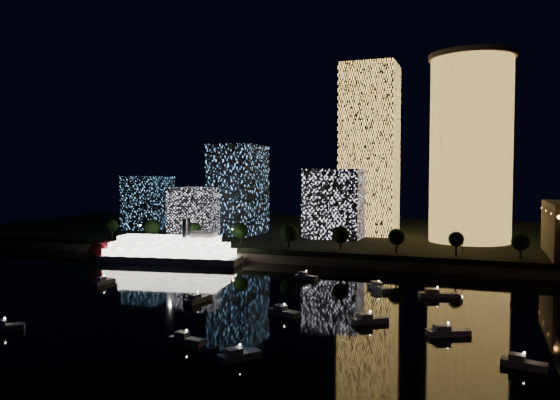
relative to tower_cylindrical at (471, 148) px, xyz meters
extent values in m
plane|color=black|center=(-33.40, -129.24, -42.89)|extent=(520.00, 520.00, 0.00)
cube|color=black|center=(-33.40, 30.76, -40.39)|extent=(420.00, 160.00, 5.00)
cube|color=#6B5E4C|center=(-33.40, -47.24, -41.39)|extent=(420.00, 6.00, 3.00)
cylinder|color=#FFBA51|center=(0.00, 0.00, -1.13)|extent=(32.00, 32.00, 73.53)
cylinder|color=#6B5E4C|center=(0.00, 0.00, 36.64)|extent=(34.00, 34.00, 2.00)
cube|color=#FFBA51|center=(-43.52, 13.37, 0.45)|extent=(24.10, 24.10, 76.68)
cube|color=white|center=(-55.12, -4.54, -23.05)|extent=(24.12, 20.41, 29.68)
cube|color=#5DACFF|center=(-100.46, -5.71, -17.56)|extent=(20.33, 26.43, 40.67)
cube|color=white|center=(-113.98, -18.78, -27.11)|extent=(21.55, 19.59, 21.55)
cube|color=#5DACFF|center=(-152.24, -1.08, -24.72)|extent=(18.82, 20.70, 26.34)
sphere|color=orange|center=(26.10, -39.24, -23.09)|extent=(1.20, 1.20, 1.20)
cube|color=silver|center=(-102.73, -61.52, -41.58)|extent=(53.60, 20.17, 2.62)
cube|color=white|center=(-102.73, -61.52, -39.07)|extent=(49.12, 18.39, 2.40)
cube|color=white|center=(-102.73, -61.52, -36.67)|extent=(44.64, 16.62, 2.40)
cube|color=white|center=(-102.73, -61.52, -34.27)|extent=(38.00, 14.51, 2.40)
cube|color=silver|center=(-89.81, -59.44, -32.20)|extent=(9.66, 7.85, 1.96)
cylinder|color=black|center=(-95.92, -62.64, -29.80)|extent=(1.53, 1.53, 6.54)
cylinder|color=black|center=(-96.62, -58.33, -29.80)|extent=(1.53, 1.53, 6.54)
cylinder|color=maroon|center=(-128.58, -65.68, -39.62)|extent=(9.10, 10.91, 7.64)
cube|color=silver|center=(-1.68, -120.21, -42.29)|extent=(9.04, 6.44, 1.20)
cube|color=silver|center=(-2.85, -120.80, -41.19)|extent=(3.75, 3.40, 1.00)
sphere|color=white|center=(-1.68, -120.21, -40.29)|extent=(0.36, 0.36, 0.36)
cube|color=silver|center=(-63.36, -111.97, -42.29)|extent=(3.97, 9.03, 1.20)
cube|color=silver|center=(-63.54, -113.27, -41.19)|extent=(2.67, 3.34, 1.00)
sphere|color=white|center=(-63.36, -111.97, -40.29)|extent=(0.36, 0.36, 0.36)
cube|color=silver|center=(-35.37, -147.70, -42.29)|extent=(6.80, 7.60, 1.20)
cube|color=silver|center=(-36.10, -148.60, -41.19)|extent=(3.27, 3.38, 1.00)
sphere|color=white|center=(-35.37, -147.70, -40.29)|extent=(0.36, 0.36, 0.36)
cube|color=silver|center=(-88.87, -148.37, -42.29)|extent=(7.34, 6.51, 1.20)
sphere|color=white|center=(-88.87, -148.37, -40.29)|extent=(0.36, 0.36, 0.36)
cube|color=silver|center=(11.37, -135.02, -42.29)|extent=(7.59, 3.76, 1.20)
cube|color=silver|center=(10.30, -134.80, -41.19)|extent=(2.87, 2.37, 1.00)
sphere|color=white|center=(11.37, -135.02, -40.29)|extent=(0.36, 0.36, 0.36)
cube|color=silver|center=(-18.20, -116.61, -42.29)|extent=(7.79, 6.87, 1.20)
cube|color=silver|center=(-19.14, -117.35, -41.19)|extent=(3.45, 3.33, 1.00)
sphere|color=white|center=(-18.20, -116.61, -40.29)|extent=(0.36, 0.36, 0.36)
cube|color=silver|center=(-100.38, -101.73, -42.29)|extent=(3.64, 7.27, 1.20)
cube|color=silver|center=(-100.60, -102.75, -41.19)|extent=(2.28, 2.76, 1.00)
sphere|color=white|center=(-100.38, -101.73, -40.29)|extent=(0.36, 0.36, 0.36)
cube|color=silver|center=(-6.23, -85.23, -42.29)|extent=(10.30, 5.90, 1.20)
cube|color=silver|center=(-7.63, -85.67, -41.19)|extent=(4.03, 3.45, 1.00)
sphere|color=white|center=(-6.23, -85.23, -40.29)|extent=(0.36, 0.36, 0.36)
cube|color=silver|center=(-46.24, -74.11, -42.29)|extent=(7.76, 4.02, 1.20)
cube|color=silver|center=(-47.32, -73.86, -41.19)|extent=(2.97, 2.48, 1.00)
sphere|color=white|center=(-46.24, -74.11, -40.29)|extent=(0.36, 0.36, 0.36)
cube|color=silver|center=(-38.08, -116.89, -42.29)|extent=(8.34, 5.08, 1.20)
cube|color=silver|center=(-39.20, -116.49, -41.19)|extent=(3.32, 2.88, 1.00)
sphere|color=white|center=(-38.08, -116.89, -40.29)|extent=(0.36, 0.36, 0.36)
cube|color=silver|center=(-48.72, -143.10, -42.29)|extent=(7.43, 3.20, 1.20)
cube|color=silver|center=(-49.80, -142.96, -41.19)|extent=(2.74, 2.17, 1.00)
sphere|color=white|center=(-48.72, -143.10, -40.29)|extent=(0.36, 0.36, 0.36)
cube|color=silver|center=(-22.35, -82.01, -42.29)|extent=(7.49, 8.22, 1.20)
cube|color=silver|center=(-23.16, -81.03, -41.19)|extent=(3.58, 3.68, 1.00)
sphere|color=white|center=(-22.35, -82.01, -40.29)|extent=(0.36, 0.36, 0.36)
cylinder|color=black|center=(-143.40, -41.24, -35.89)|extent=(0.70, 0.70, 4.00)
sphere|color=black|center=(-143.40, -41.24, -32.39)|extent=(5.52, 5.52, 5.52)
cylinder|color=black|center=(-123.40, -41.24, -35.89)|extent=(0.70, 0.70, 4.00)
sphere|color=black|center=(-123.40, -41.24, -32.39)|extent=(6.58, 6.58, 6.58)
cylinder|color=black|center=(-103.40, -41.24, -35.89)|extent=(0.70, 0.70, 4.00)
sphere|color=black|center=(-103.40, -41.24, -32.39)|extent=(5.27, 5.27, 5.27)
cylinder|color=black|center=(-83.40, -41.24, -35.89)|extent=(0.70, 0.70, 4.00)
sphere|color=black|center=(-83.40, -41.24, -32.39)|extent=(6.08, 6.08, 6.08)
cylinder|color=black|center=(-63.40, -41.24, -35.89)|extent=(0.70, 0.70, 4.00)
sphere|color=black|center=(-63.40, -41.24, -32.39)|extent=(6.77, 6.77, 6.77)
cylinder|color=black|center=(-43.40, -41.24, -35.89)|extent=(0.70, 0.70, 4.00)
sphere|color=black|center=(-43.40, -41.24, -32.39)|extent=(6.32, 6.32, 6.32)
cylinder|color=black|center=(-23.40, -41.24, -35.89)|extent=(0.70, 0.70, 4.00)
sphere|color=black|center=(-23.40, -41.24, -32.39)|extent=(5.82, 5.82, 5.82)
cylinder|color=black|center=(-3.40, -41.24, -35.89)|extent=(0.70, 0.70, 4.00)
sphere|color=black|center=(-3.40, -41.24, -32.39)|extent=(5.19, 5.19, 5.19)
cylinder|color=black|center=(16.60, -41.24, -35.89)|extent=(0.70, 0.70, 4.00)
sphere|color=black|center=(16.60, -41.24, -32.39)|extent=(5.84, 5.84, 5.84)
cylinder|color=black|center=(-133.40, -35.24, -35.39)|extent=(0.24, 0.24, 5.00)
sphere|color=#FFCC7F|center=(-133.40, -35.24, -32.59)|extent=(0.70, 0.70, 0.70)
cylinder|color=black|center=(-111.40, -35.24, -35.39)|extent=(0.24, 0.24, 5.00)
sphere|color=#FFCC7F|center=(-111.40, -35.24, -32.59)|extent=(0.70, 0.70, 0.70)
cylinder|color=black|center=(-89.40, -35.24, -35.39)|extent=(0.24, 0.24, 5.00)
sphere|color=#FFCC7F|center=(-89.40, -35.24, -32.59)|extent=(0.70, 0.70, 0.70)
cylinder|color=black|center=(-67.40, -35.24, -35.39)|extent=(0.24, 0.24, 5.00)
sphere|color=#FFCC7F|center=(-67.40, -35.24, -32.59)|extent=(0.70, 0.70, 0.70)
cylinder|color=black|center=(-45.40, -35.24, -35.39)|extent=(0.24, 0.24, 5.00)
sphere|color=#FFCC7F|center=(-45.40, -35.24, -32.59)|extent=(0.70, 0.70, 0.70)
cylinder|color=black|center=(-23.40, -35.24, -35.39)|extent=(0.24, 0.24, 5.00)
sphere|color=#FFCC7F|center=(-23.40, -35.24, -32.59)|extent=(0.70, 0.70, 0.70)
cylinder|color=black|center=(-1.40, -35.24, -35.39)|extent=(0.24, 0.24, 5.00)
sphere|color=#FFCC7F|center=(-1.40, -35.24, -32.59)|extent=(0.70, 0.70, 0.70)
camera|label=1|loc=(3.91, -234.06, -10.08)|focal=35.00mm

